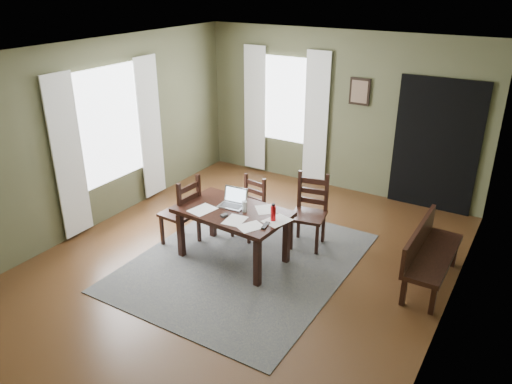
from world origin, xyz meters
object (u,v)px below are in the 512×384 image
Objects in this scene: bench at (428,250)px; laptop at (234,201)px; dining_table at (233,216)px; water_bottle at (273,213)px; chair_back_left at (249,208)px; chair_back_right at (309,212)px; chair_end at (182,212)px.

laptop is (-2.39, -0.61, 0.33)m from bench.
dining_table is 6.48× the size of water_bottle.
water_bottle is at bearing -33.37° from chair_back_left.
chair_back_right is at bearing 85.57° from bench.
laptop is (-0.76, -0.74, 0.28)m from chair_back_right.
chair_end is 2.88× the size of laptop.
chair_back_right reaches higher than laptop.
bench is (1.64, -0.13, -0.04)m from chair_back_right.
water_bottle is at bearing 112.90° from bench.
dining_table is 2.44m from bench.
chair_end is 3.22m from bench.
bench is 5.96× the size of water_bottle.
dining_table is 0.21m from laptop.
chair_back_right is (1.49, 0.91, -0.00)m from chair_end.
chair_end is at bearing -171.82° from laptop.
laptop is at bearing -146.04° from chair_back_right.
dining_table is 0.72m from chair_back_left.
water_bottle is (0.66, -0.12, 0.05)m from laptop.
chair_back_right is 0.75× the size of bench.
bench is 1.91m from water_bottle.
dining_table is 1.69× the size of chair_back_left.
chair_back_left reaches higher than bench.
water_bottle is (0.75, -0.65, 0.40)m from chair_back_left.
water_bottle is (0.59, 0.02, 0.19)m from dining_table.
chair_back_right is 4.48× the size of water_bottle.
chair_end is 0.96m from chair_back_left.
water_bottle is (-1.73, -0.73, 0.37)m from bench.
chair_end is 0.81m from laptop.
dining_table is at bearing -178.32° from water_bottle.
water_bottle is (1.40, 0.05, 0.33)m from chair_end.
water_bottle is at bearing -106.66° from chair_back_right.
chair_back_left is at bearing 107.06° from dining_table.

